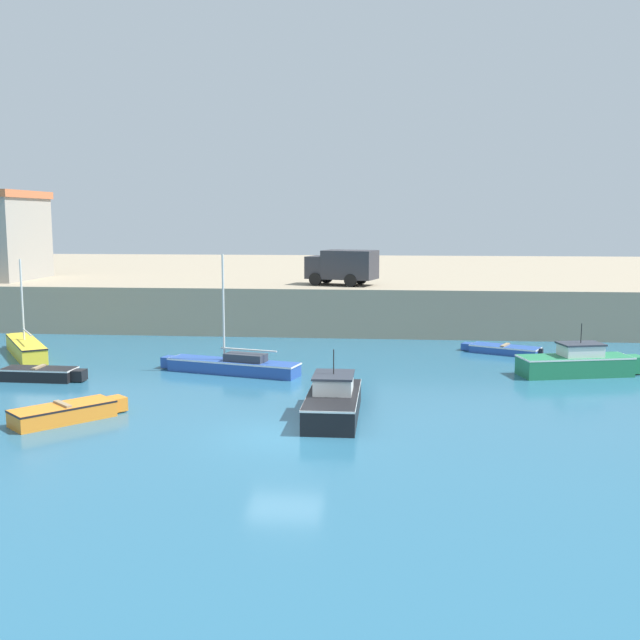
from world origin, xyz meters
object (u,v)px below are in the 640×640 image
(sailboat_blue_6, at_px, (232,365))
(dinghy_blue_4, at_px, (503,349))
(truck_on_quay, at_px, (342,266))
(motorboat_green_0, at_px, (578,363))
(sailboat_yellow_2, at_px, (26,347))
(motorboat_black_5, at_px, (333,400))
(dinghy_orange_1, at_px, (67,412))
(dinghy_black_3, at_px, (42,374))

(sailboat_blue_6, bearing_deg, dinghy_blue_4, 25.55)
(truck_on_quay, bearing_deg, motorboat_green_0, -46.93)
(sailboat_yellow_2, relative_size, motorboat_black_5, 1.02)
(motorboat_black_5, relative_size, sailboat_blue_6, 0.84)
(motorboat_black_5, bearing_deg, sailboat_yellow_2, 148.48)
(motorboat_black_5, bearing_deg, dinghy_orange_1, -170.80)
(dinghy_orange_1, relative_size, dinghy_blue_4, 0.90)
(dinghy_orange_1, xyz_separation_m, dinghy_black_3, (-3.96, 6.31, -0.02))
(dinghy_orange_1, xyz_separation_m, dinghy_blue_4, (17.45, 14.98, -0.09))
(motorboat_green_0, height_order, truck_on_quay, truck_on_quay)
(dinghy_orange_1, height_order, dinghy_black_3, dinghy_orange_1)
(sailboat_blue_6, bearing_deg, truck_on_quay, 72.62)
(dinghy_orange_1, height_order, sailboat_blue_6, sailboat_blue_6)
(motorboat_green_0, bearing_deg, motorboat_black_5, -142.57)
(sailboat_blue_6, distance_m, truck_on_quay, 14.66)
(dinghy_orange_1, relative_size, motorboat_black_5, 0.64)
(sailboat_yellow_2, relative_size, dinghy_blue_4, 1.43)
(dinghy_orange_1, bearing_deg, motorboat_black_5, 9.20)
(dinghy_orange_1, bearing_deg, sailboat_blue_6, 64.26)
(dinghy_black_3, bearing_deg, motorboat_black_5, -19.69)
(motorboat_green_0, distance_m, sailboat_yellow_2, 27.68)
(motorboat_green_0, relative_size, dinghy_black_3, 1.58)
(dinghy_black_3, xyz_separation_m, motorboat_black_5, (13.38, -4.79, 0.28))
(motorboat_green_0, distance_m, sailboat_blue_6, 15.94)
(motorboat_black_5, xyz_separation_m, sailboat_blue_6, (-5.26, 7.11, -0.19))
(dinghy_orange_1, distance_m, motorboat_black_5, 9.55)
(dinghy_orange_1, bearing_deg, sailboat_yellow_2, 122.27)
(motorboat_green_0, xyz_separation_m, dinghy_black_3, (-24.03, -3.36, -0.27))
(dinghy_black_3, height_order, motorboat_black_5, motorboat_black_5)
(motorboat_black_5, xyz_separation_m, truck_on_quay, (-1.03, 20.63, 3.57))
(dinghy_blue_4, relative_size, truck_on_quay, 0.88)
(dinghy_black_3, xyz_separation_m, dinghy_blue_4, (21.41, 8.67, -0.07))
(dinghy_orange_1, xyz_separation_m, motorboat_black_5, (9.42, 1.53, 0.26))
(dinghy_black_3, relative_size, dinghy_blue_4, 0.91)
(sailboat_yellow_2, bearing_deg, truck_on_quay, 32.73)
(dinghy_orange_1, distance_m, dinghy_blue_4, 23.00)
(motorboat_green_0, distance_m, dinghy_blue_4, 5.93)
(dinghy_orange_1, bearing_deg, truck_on_quay, 69.25)
(dinghy_orange_1, bearing_deg, dinghy_black_3, 122.12)
(dinghy_orange_1, height_order, motorboat_black_5, motorboat_black_5)
(dinghy_black_3, relative_size, sailboat_blue_6, 0.54)
(dinghy_black_3, bearing_deg, dinghy_orange_1, -57.88)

